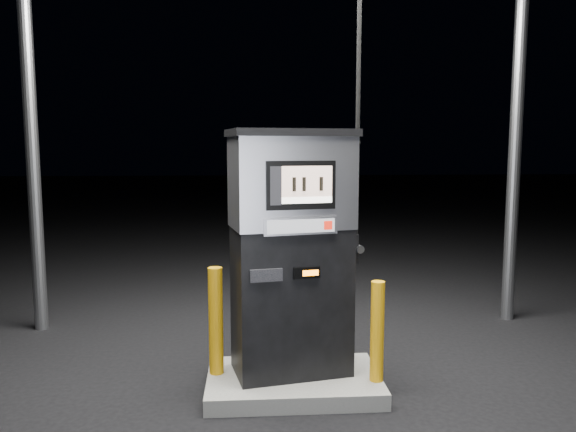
{
  "coord_description": "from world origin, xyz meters",
  "views": [
    {
      "loc": [
        -0.4,
        -4.99,
        2.26
      ],
      "look_at": [
        -0.05,
        0.0,
        1.64
      ],
      "focal_mm": 35.0,
      "sensor_mm": 36.0,
      "label": 1
    }
  ],
  "objects": [
    {
      "name": "pump_island",
      "position": [
        0.0,
        0.0,
        0.07
      ],
      "size": [
        1.6,
        1.0,
        0.15
      ],
      "primitive_type": "cube",
      "color": "slate",
      "rests_on": "ground"
    },
    {
      "name": "bollard_left",
      "position": [
        -0.72,
        0.09,
        0.65
      ],
      "size": [
        0.17,
        0.17,
        1.01
      ],
      "primitive_type": "cylinder",
      "rotation": [
        0.0,
        0.0,
        0.35
      ],
      "color": "orange",
      "rests_on": "pump_island"
    },
    {
      "name": "fuel_dispenser",
      "position": [
        -0.01,
        0.1,
        1.31
      ],
      "size": [
        1.3,
        0.87,
        4.7
      ],
      "rotation": [
        0.0,
        0.0,
        0.2
      ],
      "color": "black",
      "rests_on": "pump_island"
    },
    {
      "name": "bollard_right",
      "position": [
        0.74,
        -0.18,
        0.61
      ],
      "size": [
        0.15,
        0.15,
        0.92
      ],
      "primitive_type": "cylinder",
      "rotation": [
        0.0,
        0.0,
        -0.21
      ],
      "color": "orange",
      "rests_on": "pump_island"
    },
    {
      "name": "ground",
      "position": [
        0.0,
        0.0,
        0.0
      ],
      "size": [
        80.0,
        80.0,
        0.0
      ],
      "primitive_type": "plane",
      "color": "black",
      "rests_on": "ground"
    }
  ]
}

